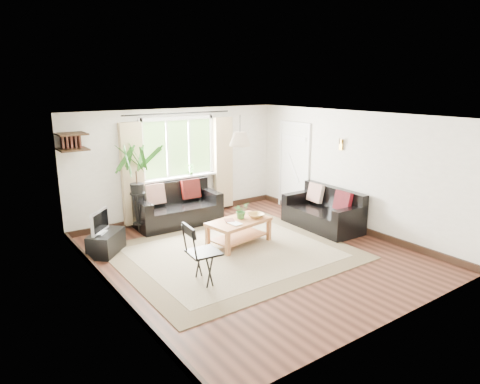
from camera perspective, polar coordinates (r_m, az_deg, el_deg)
floor at (r=7.59m, az=1.77°, el=-8.31°), size 5.50×5.50×0.00m
ceiling at (r=7.03m, az=1.92°, el=10.05°), size 5.50×5.50×0.00m
wall_back at (r=9.50m, az=-8.26°, el=3.75°), size 5.00×0.02×2.40m
wall_front at (r=5.38m, az=19.90°, el=-5.25°), size 5.00×0.02×2.40m
wall_left at (r=6.09m, az=-17.27°, el=-2.78°), size 0.02×5.50×2.40m
wall_right at (r=8.92m, az=14.76°, el=2.73°), size 0.02×5.50×2.40m
rug at (r=7.64m, az=-0.86°, el=-8.07°), size 3.89×3.33×0.02m
window at (r=9.41m, az=-8.22°, el=5.81°), size 2.50×0.16×2.16m
door at (r=10.09m, az=7.19°, el=3.24°), size 0.06×0.96×2.06m
corner_shelf at (r=8.38m, az=-21.48°, el=6.27°), size 0.50×0.50×0.34m
pendant_lamp at (r=7.38m, az=0.00°, el=7.54°), size 0.36×0.36×0.54m
wall_sconce at (r=8.97m, az=13.22°, el=6.39°), size 0.12×0.12×0.28m
sofa_back at (r=9.11m, az=-8.36°, el=-1.79°), size 1.80×0.95×0.83m
sofa_right at (r=8.97m, az=10.93°, el=-2.33°), size 1.68×0.88×0.78m
coffee_table at (r=7.95m, az=-0.15°, el=-5.40°), size 1.25×0.81×0.48m
table_plant at (r=7.94m, az=0.13°, el=-2.47°), size 0.31×0.28×0.30m
bowl at (r=8.02m, az=2.11°, el=-3.14°), size 0.34×0.34×0.08m
book_a at (r=7.60m, az=-1.19°, el=-4.36°), size 0.20×0.26×0.02m
book_b at (r=7.81m, az=-2.02°, el=-3.85°), size 0.25×0.28×0.02m
tv_stand at (r=7.93m, az=-17.39°, el=-6.47°), size 0.80×0.81×0.39m
tv at (r=7.77m, az=-18.21°, el=-3.74°), size 0.53×0.53×0.43m
palm_stand at (r=8.61m, az=-13.54°, el=0.32°), size 0.79×0.79×1.79m
folding_chair at (r=6.42m, az=-4.87°, el=-8.17°), size 0.54×0.54×0.94m
sill_plant at (r=9.54m, az=-6.56°, el=3.02°), size 0.14×0.10×0.27m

